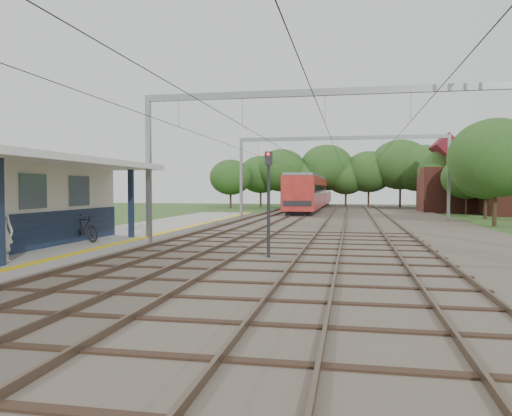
# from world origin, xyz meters

# --- Properties ---
(ground) EXTENTS (160.00, 160.00, 0.00)m
(ground) POSITION_xyz_m (0.00, 0.00, 0.00)
(ground) COLOR #2D4C1E
(ground) RESTS_ON ground
(ballast_bed) EXTENTS (18.00, 90.00, 0.10)m
(ballast_bed) POSITION_xyz_m (4.00, 30.00, 0.05)
(ballast_bed) COLOR #473D33
(ballast_bed) RESTS_ON ground
(platform) EXTENTS (5.00, 52.00, 0.35)m
(platform) POSITION_xyz_m (-7.50, 14.00, 0.17)
(platform) COLOR gray
(platform) RESTS_ON ground
(yellow_stripe) EXTENTS (0.45, 52.00, 0.01)m
(yellow_stripe) POSITION_xyz_m (-5.25, 14.00, 0.35)
(yellow_stripe) COLOR yellow
(yellow_stripe) RESTS_ON platform
(rail_tracks) EXTENTS (11.80, 88.00, 0.15)m
(rail_tracks) POSITION_xyz_m (1.50, 30.00, 0.18)
(rail_tracks) COLOR brown
(rail_tracks) RESTS_ON ballast_bed
(catenary_system) EXTENTS (17.22, 88.00, 7.00)m
(catenary_system) POSITION_xyz_m (3.39, 25.28, 5.51)
(catenary_system) COLOR gray
(catenary_system) RESTS_ON ground
(tree_band) EXTENTS (31.72, 30.88, 8.82)m
(tree_band) POSITION_xyz_m (3.84, 57.12, 4.92)
(tree_band) COLOR #382619
(tree_band) RESTS_ON ground
(house_far) EXTENTS (8.00, 6.12, 8.66)m
(house_far) POSITION_xyz_m (16.00, 52.00, 3.23)
(house_far) COLOR brown
(house_far) RESTS_ON ground
(person) EXTENTS (0.77, 0.57, 1.91)m
(person) POSITION_xyz_m (-6.37, 6.71, 1.31)
(person) COLOR silver
(person) RESTS_ON platform
(bicycle) EXTENTS (2.02, 1.36, 1.18)m
(bicycle) POSITION_xyz_m (-6.99, 12.65, 0.94)
(bicycle) COLOR black
(bicycle) RESTS_ON platform
(train) EXTENTS (3.09, 38.46, 4.05)m
(train) POSITION_xyz_m (-0.50, 57.58, 2.25)
(train) COLOR black
(train) RESTS_ON ballast_bed
(signal_post) EXTENTS (0.31, 0.28, 4.01)m
(signal_post) POSITION_xyz_m (1.35, 11.10, 2.45)
(signal_post) COLOR black
(signal_post) RESTS_ON ground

